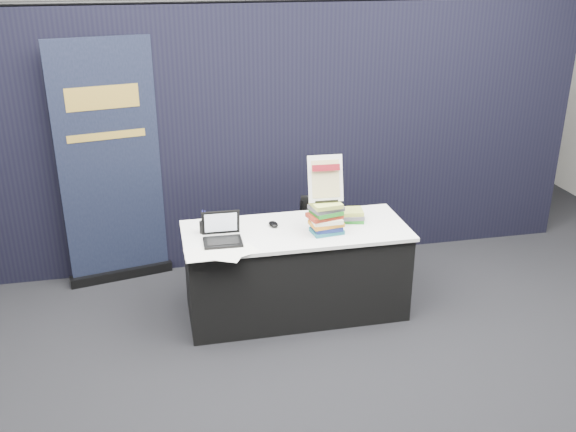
# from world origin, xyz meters

# --- Properties ---
(floor) EXTENTS (8.00, 8.00, 0.00)m
(floor) POSITION_xyz_m (0.00, 0.00, 0.00)
(floor) COLOR black
(floor) RESTS_ON ground
(wall_back) EXTENTS (8.00, 0.02, 3.50)m
(wall_back) POSITION_xyz_m (0.00, 4.00, 1.75)
(wall_back) COLOR #A4A29B
(wall_back) RESTS_ON floor
(drape_partition) EXTENTS (6.00, 0.08, 2.40)m
(drape_partition) POSITION_xyz_m (0.00, 1.60, 1.20)
(drape_partition) COLOR black
(drape_partition) RESTS_ON floor
(display_table) EXTENTS (1.80, 0.75, 0.75)m
(display_table) POSITION_xyz_m (0.00, 0.55, 0.38)
(display_table) COLOR black
(display_table) RESTS_ON floor
(laptop) EXTENTS (0.30, 0.24, 0.22)m
(laptop) POSITION_xyz_m (-0.60, 0.44, 0.80)
(laptop) COLOR black
(laptop) RESTS_ON display_table
(mouse) EXTENTS (0.09, 0.12, 0.04)m
(mouse) POSITION_xyz_m (-0.16, 0.65, 0.77)
(mouse) COLOR black
(mouse) RESTS_ON display_table
(brochure_left) EXTENTS (0.35, 0.26, 0.00)m
(brochure_left) POSITION_xyz_m (-0.73, 0.24, 0.75)
(brochure_left) COLOR white
(brochure_left) RESTS_ON display_table
(brochure_mid) EXTENTS (0.38, 0.33, 0.00)m
(brochure_mid) POSITION_xyz_m (-0.64, 0.22, 0.75)
(brochure_mid) COLOR white
(brochure_mid) RESTS_ON display_table
(brochure_right) EXTENTS (0.31, 0.27, 0.00)m
(brochure_right) POSITION_xyz_m (-0.50, 0.24, 0.75)
(brochure_right) COLOR white
(brochure_right) RESTS_ON display_table
(pen_cup) EXTENTS (0.07, 0.07, 0.09)m
(pen_cup) POSITION_xyz_m (-0.72, 0.63, 0.80)
(pen_cup) COLOR black
(pen_cup) RESTS_ON display_table
(book_stack_tall) EXTENTS (0.26, 0.22, 0.26)m
(book_stack_tall) POSITION_xyz_m (0.21, 0.43, 0.88)
(book_stack_tall) COLOR #1C5F6B
(book_stack_tall) RESTS_ON display_table
(book_stack_short) EXTENTS (0.25, 0.21, 0.10)m
(book_stack_short) POSITION_xyz_m (0.48, 0.63, 0.80)
(book_stack_short) COLOR #228223
(book_stack_short) RESTS_ON display_table
(info_sign) EXTENTS (0.28, 0.14, 0.37)m
(info_sign) POSITION_xyz_m (0.21, 0.47, 1.19)
(info_sign) COLOR black
(info_sign) RESTS_ON book_stack_tall
(pullup_banner) EXTENTS (0.92, 0.28, 2.17)m
(pullup_banner) POSITION_xyz_m (-1.44, 1.48, 0.96)
(pullup_banner) COLOR black
(pullup_banner) RESTS_ON floor
(stacking_chair) EXTENTS (0.42, 0.42, 0.81)m
(stacking_chair) POSITION_xyz_m (0.34, 0.95, 0.45)
(stacking_chair) COLOR black
(stacking_chair) RESTS_ON floor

